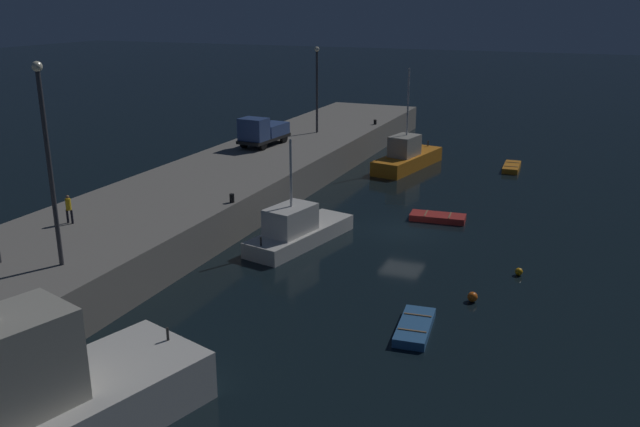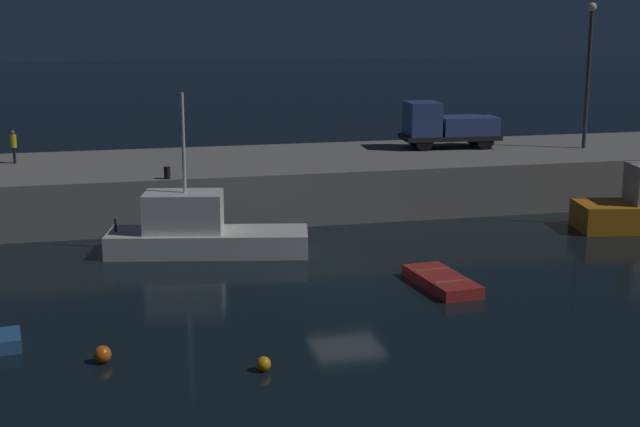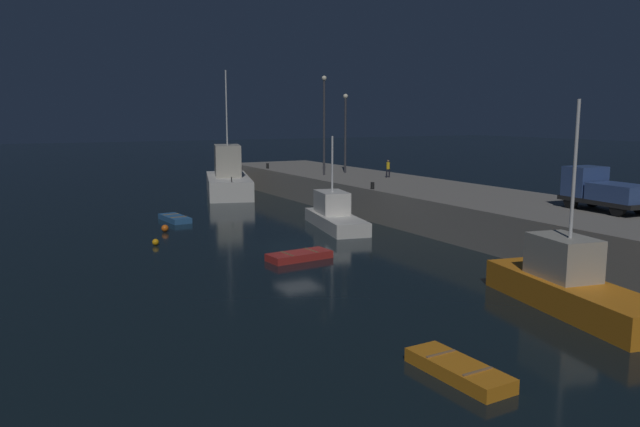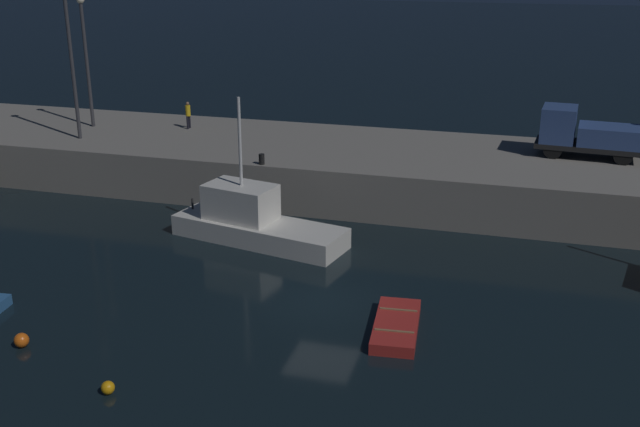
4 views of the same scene
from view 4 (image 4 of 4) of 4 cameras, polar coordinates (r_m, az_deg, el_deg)
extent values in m
plane|color=black|center=(27.47, 0.16, -6.78)|extent=(320.00, 320.00, 0.00)
cube|color=gray|center=(39.12, 5.47, 3.20)|extent=(69.06, 9.52, 2.38)
cube|color=silver|center=(32.90, -4.66, -1.37)|extent=(8.16, 3.95, 0.91)
cube|color=silver|center=(32.97, -6.09, 0.90)|extent=(3.34, 2.45, 1.55)
cylinder|color=silver|center=(32.16, -6.15, 5.46)|extent=(0.14, 0.14, 3.87)
cylinder|color=#262626|center=(34.64, -9.73, 0.74)|extent=(0.10, 0.10, 0.50)
cube|color=#B22823|center=(25.55, 5.85, -8.55)|extent=(1.76, 3.63, 0.40)
cube|color=olive|center=(24.77, 5.71, -8.94)|extent=(1.30, 0.20, 0.04)
cube|color=olive|center=(26.14, 6.02, -7.33)|extent=(1.30, 0.20, 0.04)
sphere|color=orange|center=(23.04, -15.92, -12.69)|extent=(0.40, 0.40, 0.40)
sphere|color=orange|center=(26.34, -21.87, -8.99)|extent=(0.48, 0.48, 0.48)
cylinder|color=#38383D|center=(45.13, -17.38, 10.70)|extent=(0.20, 0.20, 6.96)
sphere|color=#F9EFCC|center=(44.76, -17.87, 15.31)|extent=(0.44, 0.44, 0.44)
cylinder|color=#38383D|center=(42.25, -18.47, 11.07)|extent=(0.20, 0.20, 8.48)
cylinder|color=black|center=(38.64, 17.38, 4.69)|extent=(0.92, 0.35, 0.90)
cylinder|color=black|center=(40.33, 17.55, 5.28)|extent=(0.92, 0.35, 0.90)
cylinder|color=black|center=(38.64, 22.19, 4.12)|extent=(0.92, 0.35, 0.90)
cylinder|color=black|center=(40.33, 22.16, 4.74)|extent=(0.92, 0.35, 0.90)
cube|color=black|center=(39.42, 19.84, 4.89)|extent=(5.22, 2.46, 0.25)
cube|color=#334C84|center=(39.23, 17.79, 6.55)|extent=(1.78, 2.20, 1.73)
cube|color=#334C84|center=(39.30, 21.27, 5.57)|extent=(3.10, 2.30, 0.93)
cylinder|color=black|center=(43.72, -10.09, 6.86)|extent=(0.12, 0.12, 0.74)
cylinder|color=black|center=(43.98, -9.95, 6.94)|extent=(0.12, 0.12, 0.74)
cylinder|color=yellow|center=(43.70, -10.07, 7.76)|extent=(0.30, 0.30, 0.61)
sphere|color=#8C664C|center=(43.62, -10.10, 8.29)|extent=(0.18, 0.18, 0.18)
cylinder|color=black|center=(36.01, -4.49, 4.17)|extent=(0.28, 0.28, 0.51)
camera|label=1|loc=(46.57, -59.47, 12.01)|focal=37.56mm
camera|label=2|loc=(16.43, -91.79, -11.91)|focal=50.80mm
camera|label=3|loc=(27.10, 85.77, -8.78)|focal=34.53mm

